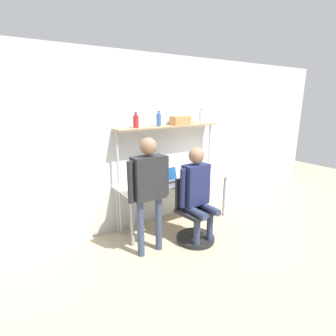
{
  "coord_description": "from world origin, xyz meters",
  "views": [
    {
      "loc": [
        -2.34,
        -2.96,
        2.04
      ],
      "look_at": [
        -0.42,
        -0.1,
        1.12
      ],
      "focal_mm": 28.0,
      "sensor_mm": 36.0,
      "label": 1
    }
  ],
  "objects_px": {
    "bottle_red": "(136,121)",
    "monitor": "(152,167)",
    "person_standing": "(149,182)",
    "cell_phone": "(185,179)",
    "bottle_clear": "(201,117)",
    "person_seated": "(197,188)",
    "laptop": "(170,178)",
    "storage_box": "(180,120)",
    "bottle_blue": "(159,120)",
    "office_chair": "(194,221)"
  },
  "relations": [
    {
      "from": "person_standing",
      "to": "office_chair",
      "type": "bearing_deg",
      "value": -5.43
    },
    {
      "from": "office_chair",
      "to": "bottle_red",
      "type": "height_order",
      "value": "bottle_red"
    },
    {
      "from": "person_standing",
      "to": "bottle_clear",
      "type": "xyz_separation_m",
      "value": [
        1.44,
        0.7,
        0.72
      ]
    },
    {
      "from": "bottle_blue",
      "to": "bottle_clear",
      "type": "height_order",
      "value": "bottle_clear"
    },
    {
      "from": "office_chair",
      "to": "bottle_red",
      "type": "bearing_deg",
      "value": 123.61
    },
    {
      "from": "monitor",
      "to": "person_standing",
      "type": "bearing_deg",
      "value": -122.98
    },
    {
      "from": "bottle_blue",
      "to": "person_seated",
      "type": "bearing_deg",
      "value": -81.59
    },
    {
      "from": "bottle_red",
      "to": "person_standing",
      "type": "bearing_deg",
      "value": -105.79
    },
    {
      "from": "cell_phone",
      "to": "person_seated",
      "type": "relative_size",
      "value": 0.11
    },
    {
      "from": "storage_box",
      "to": "person_standing",
      "type": "bearing_deg",
      "value": -145.21
    },
    {
      "from": "cell_phone",
      "to": "bottle_blue",
      "type": "height_order",
      "value": "bottle_blue"
    },
    {
      "from": "bottle_blue",
      "to": "storage_box",
      "type": "bearing_deg",
      "value": -0.0
    },
    {
      "from": "monitor",
      "to": "bottle_blue",
      "type": "xyz_separation_m",
      "value": [
        0.14,
        0.01,
        0.73
      ]
    },
    {
      "from": "person_seated",
      "to": "bottle_blue",
      "type": "xyz_separation_m",
      "value": [
        -0.12,
        0.81,
        0.9
      ]
    },
    {
      "from": "monitor",
      "to": "person_seated",
      "type": "xyz_separation_m",
      "value": [
        0.26,
        -0.81,
        -0.17
      ]
    },
    {
      "from": "bottle_blue",
      "to": "laptop",
      "type": "bearing_deg",
      "value": -79.87
    },
    {
      "from": "laptop",
      "to": "bottle_clear",
      "type": "distance_m",
      "value": 1.23
    },
    {
      "from": "cell_phone",
      "to": "office_chair",
      "type": "xyz_separation_m",
      "value": [
        -0.22,
        -0.5,
        -0.48
      ]
    },
    {
      "from": "cell_phone",
      "to": "bottle_clear",
      "type": "xyz_separation_m",
      "value": [
        0.52,
        0.26,
        0.95
      ]
    },
    {
      "from": "office_chair",
      "to": "person_seated",
      "type": "relative_size",
      "value": 0.67
    },
    {
      "from": "monitor",
      "to": "office_chair",
      "type": "distance_m",
      "value": 1.06
    },
    {
      "from": "monitor",
      "to": "person_seated",
      "type": "height_order",
      "value": "person_seated"
    },
    {
      "from": "cell_phone",
      "to": "person_seated",
      "type": "height_order",
      "value": "person_seated"
    },
    {
      "from": "laptop",
      "to": "person_seated",
      "type": "distance_m",
      "value": 0.58
    },
    {
      "from": "bottle_red",
      "to": "bottle_clear",
      "type": "height_order",
      "value": "bottle_clear"
    },
    {
      "from": "cell_phone",
      "to": "storage_box",
      "type": "relative_size",
      "value": 0.48
    },
    {
      "from": "cell_phone",
      "to": "office_chair",
      "type": "relative_size",
      "value": 0.16
    },
    {
      "from": "bottle_red",
      "to": "storage_box",
      "type": "bearing_deg",
      "value": 0.0
    },
    {
      "from": "laptop",
      "to": "bottle_blue",
      "type": "distance_m",
      "value": 0.92
    },
    {
      "from": "bottle_red",
      "to": "bottle_clear",
      "type": "bearing_deg",
      "value": 0.0
    },
    {
      "from": "monitor",
      "to": "bottle_clear",
      "type": "height_order",
      "value": "bottle_clear"
    },
    {
      "from": "person_seated",
      "to": "bottle_red",
      "type": "distance_m",
      "value": 1.31
    },
    {
      "from": "monitor",
      "to": "person_standing",
      "type": "distance_m",
      "value": 0.82
    },
    {
      "from": "office_chair",
      "to": "person_standing",
      "type": "xyz_separation_m",
      "value": [
        -0.7,
        0.07,
        0.71
      ]
    },
    {
      "from": "monitor",
      "to": "office_chair",
      "type": "height_order",
      "value": "monitor"
    },
    {
      "from": "office_chair",
      "to": "storage_box",
      "type": "bearing_deg",
      "value": 68.67
    },
    {
      "from": "cell_phone",
      "to": "office_chair",
      "type": "height_order",
      "value": "office_chair"
    },
    {
      "from": "bottle_blue",
      "to": "storage_box",
      "type": "relative_size",
      "value": 0.75
    },
    {
      "from": "cell_phone",
      "to": "bottle_clear",
      "type": "height_order",
      "value": "bottle_clear"
    },
    {
      "from": "person_seated",
      "to": "person_standing",
      "type": "relative_size",
      "value": 0.88
    },
    {
      "from": "person_seated",
      "to": "storage_box",
      "type": "bearing_deg",
      "value": 70.15
    },
    {
      "from": "person_standing",
      "to": "cell_phone",
      "type": "bearing_deg",
      "value": 25.26
    },
    {
      "from": "office_chair",
      "to": "cell_phone",
      "type": "bearing_deg",
      "value": 66.26
    },
    {
      "from": "person_seated",
      "to": "bottle_red",
      "type": "height_order",
      "value": "bottle_red"
    },
    {
      "from": "bottle_red",
      "to": "bottle_clear",
      "type": "relative_size",
      "value": 0.89
    },
    {
      "from": "monitor",
      "to": "bottle_blue",
      "type": "height_order",
      "value": "bottle_blue"
    },
    {
      "from": "bottle_red",
      "to": "monitor",
      "type": "bearing_deg",
      "value": -1.57
    },
    {
      "from": "bottle_red",
      "to": "bottle_clear",
      "type": "xyz_separation_m",
      "value": [
        1.25,
        0.0,
        0.01
      ]
    },
    {
      "from": "storage_box",
      "to": "laptop",
      "type": "bearing_deg",
      "value": -147.02
    },
    {
      "from": "bottle_red",
      "to": "storage_box",
      "type": "xyz_separation_m",
      "value": [
        0.81,
        0.0,
        -0.02
      ]
    }
  ]
}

